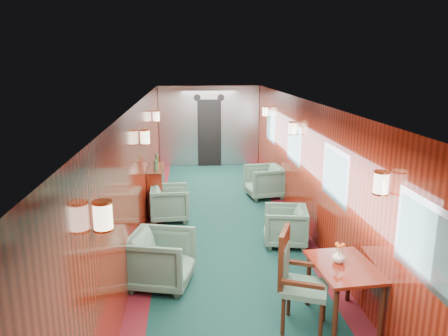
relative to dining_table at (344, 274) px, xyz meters
name	(u,v)px	position (x,y,z in m)	size (l,w,h in m)	color
room	(228,151)	(-1.15, 2.48, 1.02)	(12.00, 12.10, 2.40)	#0C2D27
bulkhead	(209,127)	(-1.15, 8.40, 0.57)	(2.98, 0.17, 2.39)	#B4B6BC
windows_right	(311,157)	(0.34, 2.73, 0.83)	(0.02, 8.60, 0.80)	#AFB0B6
wall_sconces	(225,136)	(-1.15, 3.05, 1.17)	(2.97, 7.97, 0.25)	#FFECC6
dining_table	(344,274)	(0.00, 0.00, 0.00)	(0.76, 1.03, 0.74)	#651A0D
side_chair	(295,276)	(-0.60, -0.05, 0.04)	(0.69, 0.71, 1.21)	#1A3E31
credenza	(156,188)	(-2.49, 4.36, -0.15)	(0.32, 1.03, 1.20)	#651A0D
flower_vase	(339,256)	(-0.05, 0.08, 0.20)	(0.16, 0.16, 0.16)	silver
armchair_left_near	(161,259)	(-2.21, 1.09, -0.23)	(0.82, 0.85, 0.77)	#1A3E31
armchair_left_far	(170,203)	(-2.18, 3.72, -0.27)	(0.74, 0.76, 0.69)	#1A3E31
armchair_right_near	(285,226)	(-0.17, 2.34, -0.29)	(0.71, 0.73, 0.66)	#1A3E31
armchair_right_far	(264,182)	(-0.05, 5.05, -0.25)	(0.79, 0.81, 0.74)	#1A3E31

